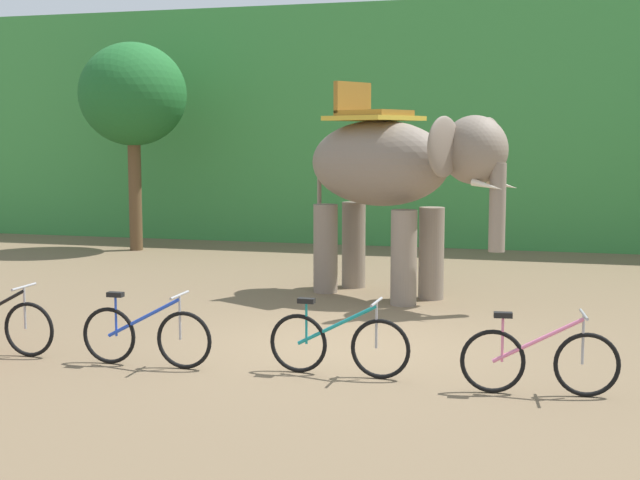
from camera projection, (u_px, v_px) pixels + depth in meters
ground_plane at (348, 345)px, 12.03m from camera, size 80.00×80.00×0.00m
foliage_hedge at (467, 126)px, 25.08m from camera, size 36.00×6.00×6.23m
tree_right at (133, 96)px, 21.80m from camera, size 2.63×2.63×5.12m
elephant at (393, 172)px, 15.34m from camera, size 4.11×3.12×3.78m
bike_blue at (146, 335)px, 10.86m from camera, size 1.71×0.52×0.92m
bike_teal at (338, 343)px, 10.43m from camera, size 1.71×0.52×0.92m
bike_pink at (539, 360)px, 9.64m from camera, size 1.70×0.52×0.92m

